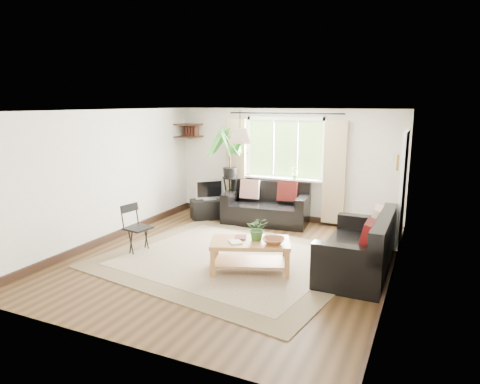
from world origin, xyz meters
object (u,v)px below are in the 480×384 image
at_px(sofa_back, 266,204).
at_px(sofa_right, 357,245).
at_px(tv_stand, 209,209).
at_px(palm_stand, 230,174).
at_px(folding_chair, 138,229).
at_px(coffee_table, 250,256).

relative_size(sofa_back, sofa_right, 0.95).
xyz_separation_m(tv_stand, palm_stand, (0.41, 0.20, 0.79)).
xyz_separation_m(sofa_right, palm_stand, (-3.08, 2.01, 0.56)).
xyz_separation_m(sofa_back, folding_chair, (-1.33, -2.59, -0.00)).
distance_m(sofa_back, coffee_table, 2.69).
distance_m(sofa_right, palm_stand, 3.72).
distance_m(sofa_back, folding_chair, 2.91).
height_order(coffee_table, palm_stand, palm_stand).
bearing_deg(palm_stand, sofa_right, -33.16).
xyz_separation_m(coffee_table, tv_stand, (-2.02, 2.43, -0.03)).
relative_size(palm_stand, folding_chair, 2.44).
xyz_separation_m(coffee_table, palm_stand, (-1.61, 2.63, 0.76)).
bearing_deg(folding_chair, tv_stand, 8.17).
bearing_deg(coffee_table, tv_stand, 129.74).
distance_m(coffee_table, palm_stand, 3.18).
bearing_deg(palm_stand, sofa_back, -3.31).
bearing_deg(palm_stand, folding_chair, -100.04).
height_order(sofa_right, palm_stand, palm_stand).
bearing_deg(folding_chair, coffee_table, -80.44).
relative_size(sofa_right, palm_stand, 0.93).
xyz_separation_m(sofa_back, sofa_right, (2.21, -1.96, 0.02)).
height_order(coffee_table, tv_stand, coffee_table).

